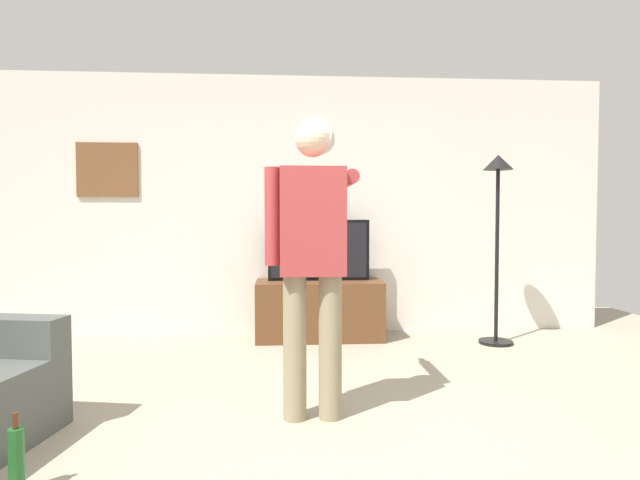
% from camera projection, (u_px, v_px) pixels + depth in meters
% --- Properties ---
extents(ground_plane, '(8.40, 8.40, 0.00)m').
position_uv_depth(ground_plane, '(329.00, 455.00, 2.66)').
color(ground_plane, '#9E937F').
extents(back_wall, '(6.40, 0.10, 2.70)m').
position_uv_depth(back_wall, '(305.00, 205.00, 5.55)').
color(back_wall, silver).
rests_on(back_wall, ground_plane).
extents(tv_stand, '(1.26, 0.58, 0.58)m').
position_uv_depth(tv_stand, '(319.00, 310.00, 5.25)').
color(tv_stand, brown).
rests_on(tv_stand, ground_plane).
extents(television, '(1.02, 0.07, 0.61)m').
position_uv_depth(television, '(319.00, 250.00, 5.27)').
color(television, black).
rests_on(television, tv_stand).
extents(wall_clock, '(0.31, 0.03, 0.31)m').
position_uv_depth(wall_clock, '(317.00, 134.00, 5.47)').
color(wall_clock, white).
extents(framed_picture, '(0.61, 0.04, 0.55)m').
position_uv_depth(framed_picture, '(108.00, 170.00, 5.34)').
color(framed_picture, brown).
extents(floor_lamp, '(0.32, 0.32, 1.81)m').
position_uv_depth(floor_lamp, '(498.00, 209.00, 4.99)').
color(floor_lamp, black).
rests_on(floor_lamp, ground_plane).
extents(person_standing_nearer_lamp, '(0.57, 0.78, 1.78)m').
position_uv_depth(person_standing_nearer_lamp, '(312.00, 252.00, 3.13)').
color(person_standing_nearer_lamp, gray).
rests_on(person_standing_nearer_lamp, ground_plane).
extents(beverage_bottle, '(0.07, 0.07, 0.36)m').
position_uv_depth(beverage_bottle, '(16.00, 460.00, 2.29)').
color(beverage_bottle, '#1E5923').
rests_on(beverage_bottle, ground_plane).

